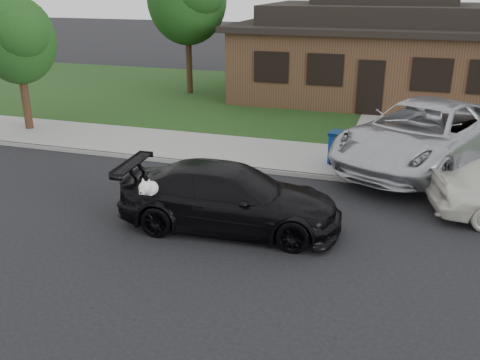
% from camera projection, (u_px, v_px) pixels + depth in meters
% --- Properties ---
extents(ground, '(120.00, 120.00, 0.00)m').
position_uv_depth(ground, '(151.00, 212.00, 12.62)').
color(ground, black).
rests_on(ground, ground).
extents(sidewalk, '(60.00, 3.00, 0.12)m').
position_uv_depth(sidewalk, '(222.00, 150.00, 17.05)').
color(sidewalk, gray).
rests_on(sidewalk, ground).
extents(curb, '(60.00, 0.12, 0.12)m').
position_uv_depth(curb, '(205.00, 165.00, 15.72)').
color(curb, gray).
rests_on(curb, ground).
extents(lawn, '(60.00, 13.00, 0.13)m').
position_uv_depth(lawn, '(282.00, 100.00, 24.18)').
color(lawn, '#193814').
rests_on(lawn, ground).
extents(driveway, '(4.50, 13.00, 0.14)m').
position_uv_depth(driveway, '(420.00, 126.00, 19.78)').
color(driveway, gray).
rests_on(driveway, ground).
extents(sedan, '(4.99, 2.43, 1.41)m').
position_uv_depth(sedan, '(230.00, 197.00, 11.63)').
color(sedan, black).
rests_on(sedan, ground).
extents(minivan, '(5.40, 7.14, 1.80)m').
position_uv_depth(minivan, '(422.00, 134.00, 15.17)').
color(minivan, silver).
rests_on(minivan, driveway).
extents(recycling_bin, '(0.61, 0.63, 0.93)m').
position_uv_depth(recycling_bin, '(339.00, 147.00, 15.54)').
color(recycling_bin, '#0D3595').
rests_on(recycling_bin, sidewalk).
extents(house, '(12.60, 8.60, 4.65)m').
position_uv_depth(house, '(380.00, 52.00, 24.08)').
color(house, '#422B1C').
rests_on(house, ground).
extents(tree_2, '(2.73, 2.60, 4.59)m').
position_uv_depth(tree_2, '(18.00, 39.00, 18.16)').
color(tree_2, '#332114').
rests_on(tree_2, ground).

